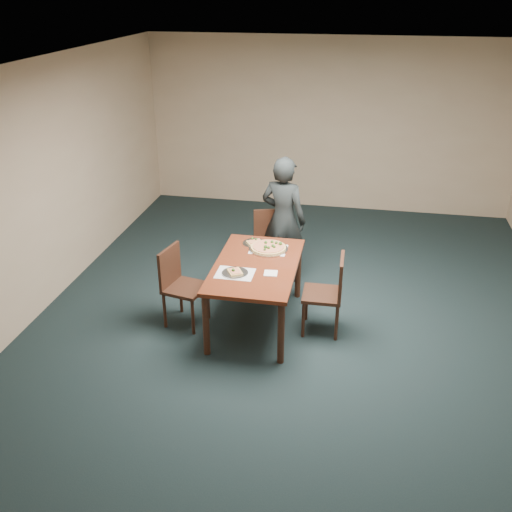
% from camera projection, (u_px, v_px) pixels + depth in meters
% --- Properties ---
extents(ground, '(8.00, 8.00, 0.00)m').
position_uv_depth(ground, '(295.00, 330.00, 6.40)').
color(ground, black).
rests_on(ground, ground).
extents(room_shell, '(8.00, 8.00, 8.00)m').
position_uv_depth(room_shell, '(300.00, 183.00, 5.64)').
color(room_shell, '#C7AA8A').
rests_on(room_shell, ground).
extents(dining_table, '(0.90, 1.50, 0.75)m').
position_uv_depth(dining_table, '(256.00, 272.00, 6.27)').
color(dining_table, '#4F1D0F').
rests_on(dining_table, ground).
extents(chair_far, '(0.53, 0.53, 0.91)m').
position_uv_depth(chair_far, '(271.00, 241.00, 7.35)').
color(chair_far, black).
rests_on(chair_far, ground).
extents(chair_left, '(0.50, 0.50, 0.91)m').
position_uv_depth(chair_left, '(179.00, 282.00, 6.36)').
color(chair_left, black).
rests_on(chair_left, ground).
extents(chair_right, '(0.43, 0.43, 0.91)m').
position_uv_depth(chair_right, '(330.00, 290.00, 6.19)').
color(chair_right, black).
rests_on(chair_right, ground).
extents(diner, '(0.68, 0.54, 1.64)m').
position_uv_depth(diner, '(283.00, 220.00, 7.20)').
color(diner, black).
rests_on(diner, ground).
extents(placemat_main, '(0.42, 0.32, 0.00)m').
position_uv_depth(placemat_main, '(268.00, 249.00, 6.57)').
color(placemat_main, white).
rests_on(placemat_main, dining_table).
extents(placemat_near, '(0.40, 0.30, 0.00)m').
position_uv_depth(placemat_near, '(235.00, 273.00, 6.03)').
color(placemat_near, white).
rests_on(placemat_near, dining_table).
extents(pizza_pan, '(0.45, 0.45, 0.07)m').
position_uv_depth(pizza_pan, '(269.00, 248.00, 6.56)').
color(pizza_pan, silver).
rests_on(pizza_pan, dining_table).
extents(slice_plate_near, '(0.28, 0.28, 0.06)m').
position_uv_depth(slice_plate_near, '(235.00, 272.00, 6.02)').
color(slice_plate_near, silver).
rests_on(slice_plate_near, dining_table).
extents(slice_plate_far, '(0.28, 0.28, 0.06)m').
position_uv_depth(slice_plate_far, '(255.00, 243.00, 6.71)').
color(slice_plate_far, silver).
rests_on(slice_plate_far, dining_table).
extents(napkin, '(0.15, 0.15, 0.01)m').
position_uv_depth(napkin, '(271.00, 273.00, 6.03)').
color(napkin, white).
rests_on(napkin, dining_table).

